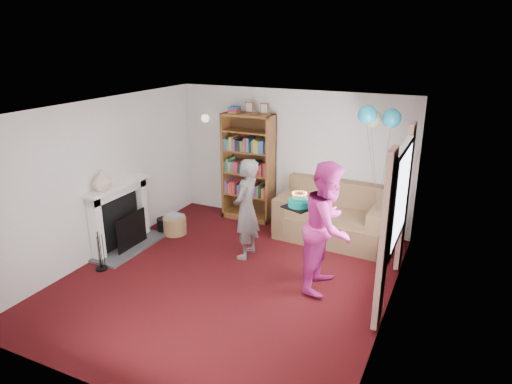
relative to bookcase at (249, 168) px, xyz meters
The scene contains 16 objects.
ground 2.63m from the bookcase, 71.26° to the right, with size 5.00×5.00×0.00m, color black.
wall_back 0.85m from the bookcase, 14.81° to the left, with size 4.50×0.02×2.50m, color silver.
wall_left 2.75m from the bookcase, 122.70° to the right, with size 0.02×5.00×2.50m, color silver.
wall_right 3.82m from the bookcase, 37.14° to the right, with size 0.02×5.00×2.50m, color silver.
ceiling 2.86m from the bookcase, 71.26° to the right, with size 4.50×5.00×0.01m, color white.
fireplace 2.53m from the bookcase, 121.75° to the right, with size 0.55×1.80×1.12m.
window_bay 3.44m from the bookcase, 29.70° to the right, with size 0.14×2.02×2.20m.
wall_sconce 1.31m from the bookcase, behind, with size 0.16×0.23×0.16m.
bookcase is the anchor object (origin of this frame).
sofa 1.88m from the bookcase, ahead, with size 1.85×0.98×0.98m.
wicker_basket 1.76m from the bookcase, 124.21° to the right, with size 0.41×0.41×0.37m.
person_striped 1.68m from the bookcase, 65.50° to the right, with size 0.59×0.39×1.62m, color black.
person_magenta 2.84m from the bookcase, 41.49° to the right, with size 0.89×0.70×1.84m, color #BD2582.
birthday_cake 2.33m from the bookcase, 45.80° to the right, with size 0.39×0.39×0.22m.
balloons 2.72m from the bookcase, 10.27° to the right, with size 0.62×0.67×1.74m.
mantel_vase 2.81m from the bookcase, 118.62° to the right, with size 0.30×0.30×0.32m, color beige.
Camera 1 is at (2.90, -5.21, 3.41)m, focal length 32.00 mm.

